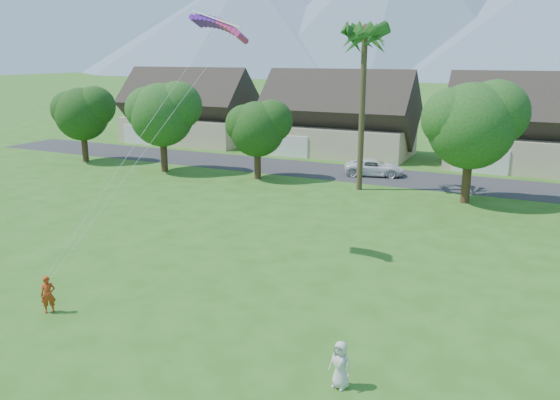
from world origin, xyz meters
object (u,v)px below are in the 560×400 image
Objects in this scene: parked_car at (374,168)px; parafoil_kite at (221,24)px; watcher at (340,365)px; kite_flyer at (48,295)px.

parked_car is 1.71× the size of parafoil_kite.
parafoil_kite is (-1.56, -22.27, 10.91)m from parked_car.
watcher is 16.90m from parafoil_kite.
kite_flyer is at bearing 157.27° from parked_car.
kite_flyer is 0.53× the size of parafoil_kite.
watcher is (12.44, 0.23, -0.00)m from kite_flyer.
watcher is 0.31× the size of parked_car.
kite_flyer is 14.43m from parafoil_kite.
parafoil_kite reaches higher than watcher.
watcher is 32.11m from parked_car.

